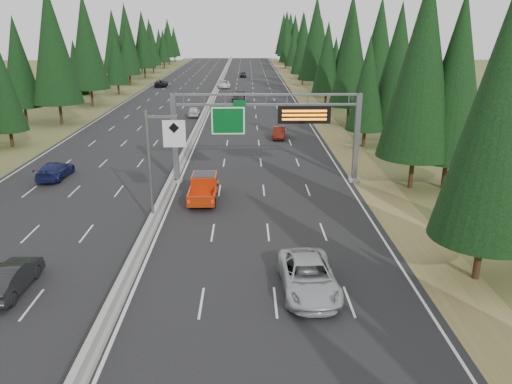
# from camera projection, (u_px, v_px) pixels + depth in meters

# --- Properties ---
(road) EXTENTS (32.00, 260.00, 0.08)m
(road) POSITION_uv_depth(u_px,v_px,m) (209.00, 105.00, 87.19)
(road) COLOR black
(road) RESTS_ON ground
(shoulder_right) EXTENTS (3.60, 260.00, 0.06)m
(shoulder_right) POSITION_uv_depth(u_px,v_px,m) (310.00, 105.00, 87.50)
(shoulder_right) COLOR olive
(shoulder_right) RESTS_ON ground
(shoulder_left) EXTENTS (3.60, 260.00, 0.06)m
(shoulder_left) POSITION_uv_depth(u_px,v_px,m) (107.00, 106.00, 86.88)
(shoulder_left) COLOR #4D5628
(shoulder_left) RESTS_ON ground
(median_barrier) EXTENTS (0.70, 260.00, 0.85)m
(median_barrier) POSITION_uv_depth(u_px,v_px,m) (209.00, 103.00, 87.07)
(median_barrier) COLOR gray
(median_barrier) RESTS_ON road
(sign_gantry) EXTENTS (16.75, 0.98, 7.80)m
(sign_gantry) POSITION_uv_depth(u_px,v_px,m) (274.00, 124.00, 42.92)
(sign_gantry) COLOR slate
(sign_gantry) RESTS_ON road
(hov_sign_pole) EXTENTS (2.80, 0.50, 8.00)m
(hov_sign_pole) POSITION_uv_depth(u_px,v_px,m) (158.00, 161.00, 33.54)
(hov_sign_pole) COLOR slate
(hov_sign_pole) RESTS_ON road
(tree_row_right) EXTENTS (11.69, 240.61, 18.89)m
(tree_row_right) POSITION_uv_depth(u_px,v_px,m) (342.00, 51.00, 80.72)
(tree_row_right) COLOR black
(tree_row_right) RESTS_ON ground
(tree_row_left) EXTENTS (11.96, 241.98, 18.74)m
(tree_row_left) POSITION_uv_depth(u_px,v_px,m) (40.00, 56.00, 69.37)
(tree_row_left) COLOR black
(tree_row_left) RESTS_ON ground
(silver_minivan) EXTENTS (3.06, 6.17, 1.68)m
(silver_minivan) POSITION_uv_depth(u_px,v_px,m) (308.00, 276.00, 26.06)
(silver_minivan) COLOR #AFB0B4
(silver_minivan) RESTS_ON road
(red_pickup) EXTENTS (2.08, 5.83, 1.90)m
(red_pickup) POSITION_uv_depth(u_px,v_px,m) (204.00, 186.00, 40.07)
(red_pickup) COLOR black
(red_pickup) RESTS_ON road
(car_ahead_green) EXTENTS (2.03, 4.69, 1.57)m
(car_ahead_green) POSITION_uv_depth(u_px,v_px,m) (234.00, 112.00, 75.65)
(car_ahead_green) COLOR #124F21
(car_ahead_green) RESTS_ON road
(car_ahead_dkred) EXTENTS (1.86, 4.31, 1.38)m
(car_ahead_dkred) POSITION_uv_depth(u_px,v_px,m) (279.00, 133.00, 61.47)
(car_ahead_dkred) COLOR #4E120B
(car_ahead_dkred) RESTS_ON road
(car_ahead_dkgrey) EXTENTS (2.57, 5.64, 1.60)m
(car_ahead_dkgrey) POSITION_uv_depth(u_px,v_px,m) (239.00, 97.00, 90.71)
(car_ahead_dkgrey) COLOR black
(car_ahead_dkgrey) RESTS_ON road
(car_ahead_white) EXTENTS (3.21, 5.98, 1.60)m
(car_ahead_white) POSITION_uv_depth(u_px,v_px,m) (224.00, 84.00, 110.92)
(car_ahead_white) COLOR white
(car_ahead_white) RESTS_ON road
(car_ahead_far) EXTENTS (1.89, 4.36, 1.46)m
(car_ahead_far) POSITION_uv_depth(u_px,v_px,m) (243.00, 74.00, 133.59)
(car_ahead_far) COLOR black
(car_ahead_far) RESTS_ON road
(car_onc_near) EXTENTS (1.77, 4.88, 1.60)m
(car_onc_near) POSITION_uv_depth(u_px,v_px,m) (10.00, 278.00, 26.02)
(car_onc_near) COLOR black
(car_onc_near) RESTS_ON road
(car_onc_blue) EXTENTS (2.25, 5.22, 1.50)m
(car_onc_blue) POSITION_uv_depth(u_px,v_px,m) (55.00, 170.00, 45.41)
(car_onc_blue) COLOR #161C4F
(car_onc_blue) RESTS_ON road
(car_onc_white) EXTENTS (1.90, 4.41, 1.49)m
(car_onc_white) POSITION_uv_depth(u_px,v_px,m) (194.00, 112.00, 76.22)
(car_onc_white) COLOR silver
(car_onc_white) RESTS_ON road
(car_onc_far) EXTENTS (2.90, 5.76, 1.56)m
(car_onc_far) POSITION_uv_depth(u_px,v_px,m) (161.00, 83.00, 113.02)
(car_onc_far) COLOR black
(car_onc_far) RESTS_ON road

